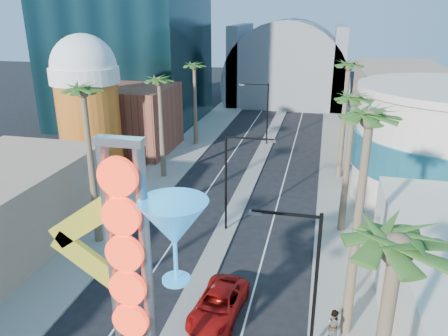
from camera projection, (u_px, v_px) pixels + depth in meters
sidewalk_west at (175, 161)px, 50.81m from camera, size 5.00×100.00×0.15m
sidewalk_east at (343, 174)px, 46.80m from camera, size 5.00×100.00×0.15m
median at (259, 159)px, 51.55m from camera, size 1.60×84.00×0.15m
brick_filler_west at (131, 119)px, 53.58m from camera, size 10.00×10.00×8.00m
filler_east at (397, 107)px, 55.62m from camera, size 10.00×20.00×10.00m
beer_mug at (87, 100)px, 45.15m from camera, size 7.00×7.00×14.50m
canopy at (288, 80)px, 81.19m from camera, size 22.00×16.00×22.00m
neon_sign at (149, 270)px, 16.84m from camera, size 6.53×2.60×12.55m
streetlight_0 at (233, 174)px, 33.31m from camera, size 3.79×0.25×8.00m
streetlight_1 at (263, 108)px, 55.50m from camera, size 3.79×0.25×8.00m
streetlight_2 at (307, 272)px, 21.05m from camera, size 3.45×0.25×8.00m
palm_1 at (84, 102)px, 29.62m from camera, size 2.40×2.40×12.70m
palm_2 at (159, 87)px, 42.89m from camera, size 2.40×2.40×11.20m
palm_3 at (194, 71)px, 53.87m from camera, size 2.40×2.40×11.20m
palm_4 at (394, 271)px, 11.34m from camera, size 2.40×2.40×12.20m
palm_5 at (368, 135)px, 20.18m from camera, size 2.40×2.40×13.20m
palm_6 at (353, 109)px, 31.62m from camera, size 2.40×2.40×11.70m
palm_7 at (348, 74)px, 42.29m from camera, size 2.40×2.40×12.70m
red_pickup at (218, 304)px, 25.11m from camera, size 2.98×5.63×1.51m
pedestrian_b at (333, 325)px, 23.04m from camera, size 1.09×0.98×1.84m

